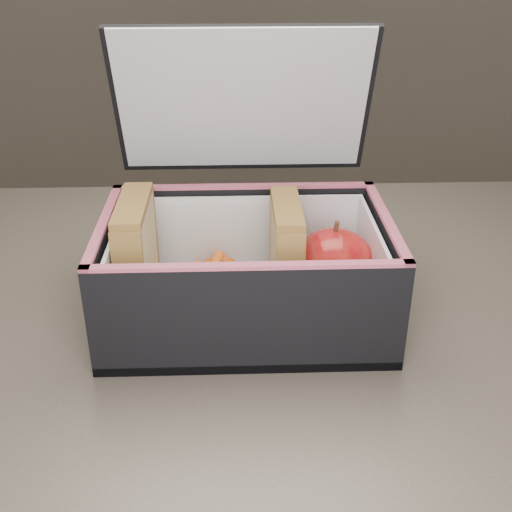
{
  "coord_description": "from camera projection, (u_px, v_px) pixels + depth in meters",
  "views": [
    {
      "loc": [
        0.02,
        -0.51,
        1.11
      ],
      "look_at": [
        0.04,
        0.05,
        0.81
      ],
      "focal_mm": 45.0,
      "sensor_mm": 36.0,
      "label": 1
    }
  ],
  "objects": [
    {
      "name": "kitchen_table",
      "position": [
        221.0,
        411.0,
        0.66
      ],
      "size": [
        1.2,
        0.8,
        0.75
      ],
      "color": "brown",
      "rests_on": "ground"
    },
    {
      "name": "lunch_bag",
      "position": [
        246.0,
        263.0,
        0.63
      ],
      "size": [
        0.28,
        0.25,
        0.27
      ],
      "color": "black",
      "rests_on": "kitchen_table"
    },
    {
      "name": "plastic_tub",
      "position": [
        212.0,
        269.0,
        0.63
      ],
      "size": [
        0.19,
        0.14,
        0.08
      ],
      "primitive_type": null,
      "color": "white",
      "rests_on": "lunch_bag"
    },
    {
      "name": "sandwich_left",
      "position": [
        137.0,
        254.0,
        0.62
      ],
      "size": [
        0.03,
        0.1,
        0.11
      ],
      "color": "tan",
      "rests_on": "plastic_tub"
    },
    {
      "name": "sandwich_right",
      "position": [
        286.0,
        254.0,
        0.63
      ],
      "size": [
        0.03,
        0.09,
        0.1
      ],
      "color": "tan",
      "rests_on": "plastic_tub"
    },
    {
      "name": "carrot_sticks",
      "position": [
        210.0,
        286.0,
        0.64
      ],
      "size": [
        0.05,
        0.15,
        0.03
      ],
      "color": "#FF450C",
      "rests_on": "plastic_tub"
    },
    {
      "name": "paper_napkin",
      "position": [
        329.0,
        294.0,
        0.66
      ],
      "size": [
        0.09,
        0.09,
        0.01
      ],
      "primitive_type": "cube",
      "rotation": [
        0.0,
        0.0,
        -0.3
      ],
      "color": "white",
      "rests_on": "lunch_bag"
    },
    {
      "name": "red_apple",
      "position": [
        334.0,
        264.0,
        0.63
      ],
      "size": [
        0.1,
        0.1,
        0.08
      ],
      "rotation": [
        0.0,
        0.0,
        0.29
      ],
      "color": "maroon",
      "rests_on": "paper_napkin"
    }
  ]
}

